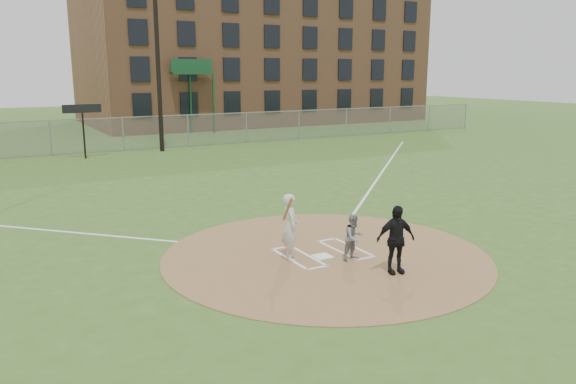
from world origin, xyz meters
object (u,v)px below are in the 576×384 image
home_plate (322,256)px  batter_at_plate (290,227)px  umpire (396,239)px  catcher (354,237)px

home_plate → batter_at_plate: bearing=163.0°
home_plate → umpire: (0.87, -1.78, 0.80)m
catcher → home_plate: bearing=128.7°
batter_at_plate → catcher: bearing=-29.5°
umpire → batter_at_plate: size_ratio=0.91×
catcher → umpire: umpire is taller
catcher → batter_at_plate: batter_at_plate is taller
batter_at_plate → home_plate: bearing=-17.0°
catcher → umpire: bearing=-85.2°
umpire → home_plate: bearing=129.2°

